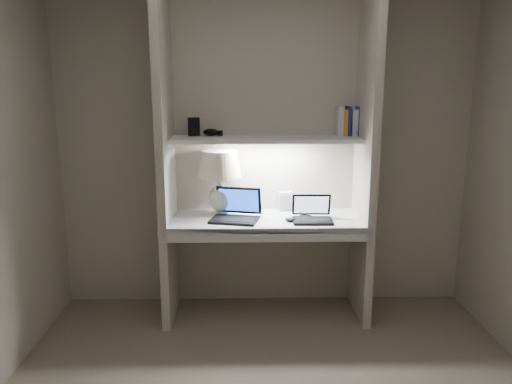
{
  "coord_description": "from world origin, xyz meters",
  "views": [
    {
      "loc": [
        -0.15,
        -2.37,
        1.77
      ],
      "look_at": [
        -0.08,
        1.05,
        1.01
      ],
      "focal_mm": 35.0,
      "sensor_mm": 36.0,
      "label": 1
    }
  ],
  "objects_px": {
    "table_lamp": "(220,172)",
    "speaker": "(286,201)",
    "laptop_main": "(236,212)",
    "book_row": "(350,122)",
    "laptop_netbook": "(312,215)"
  },
  "relations": [
    {
      "from": "speaker",
      "to": "book_row",
      "type": "xyz_separation_m",
      "value": [
        0.48,
        -0.03,
        0.62
      ]
    },
    {
      "from": "laptop_main",
      "to": "laptop_netbook",
      "type": "xyz_separation_m",
      "value": [
        0.56,
        -0.05,
        -0.01
      ]
    },
    {
      "from": "laptop_main",
      "to": "book_row",
      "type": "xyz_separation_m",
      "value": [
        0.87,
        0.22,
        0.65
      ]
    },
    {
      "from": "table_lamp",
      "to": "laptop_main",
      "type": "bearing_deg",
      "value": -50.91
    },
    {
      "from": "book_row",
      "to": "speaker",
      "type": "bearing_deg",
      "value": 176.78
    },
    {
      "from": "table_lamp",
      "to": "speaker",
      "type": "bearing_deg",
      "value": 10.63
    },
    {
      "from": "table_lamp",
      "to": "laptop_main",
      "type": "height_order",
      "value": "table_lamp"
    },
    {
      "from": "table_lamp",
      "to": "laptop_main",
      "type": "xyz_separation_m",
      "value": [
        0.13,
        -0.16,
        -0.28
      ]
    },
    {
      "from": "table_lamp",
      "to": "speaker",
      "type": "height_order",
      "value": "table_lamp"
    },
    {
      "from": "laptop_main",
      "to": "speaker",
      "type": "distance_m",
      "value": 0.46
    },
    {
      "from": "book_row",
      "to": "laptop_netbook",
      "type": "bearing_deg",
      "value": -138.73
    },
    {
      "from": "laptop_netbook",
      "to": "book_row",
      "type": "bearing_deg",
      "value": 42.88
    },
    {
      "from": "table_lamp",
      "to": "book_row",
      "type": "height_order",
      "value": "book_row"
    },
    {
      "from": "laptop_netbook",
      "to": "book_row",
      "type": "distance_m",
      "value": 0.77
    },
    {
      "from": "laptop_main",
      "to": "laptop_netbook",
      "type": "distance_m",
      "value": 0.56
    }
  ]
}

